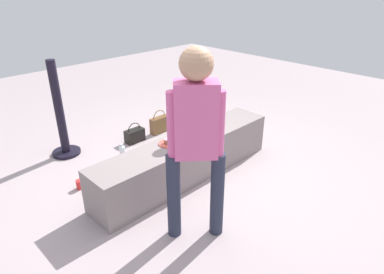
{
  "coord_description": "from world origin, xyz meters",
  "views": [
    {
      "loc": [
        -2.36,
        -2.48,
        2.15
      ],
      "look_at": [
        -0.28,
        -0.38,
        0.74
      ],
      "focal_mm": 31.83,
      "sensor_mm": 36.0,
      "label": 1
    }
  ],
  "objects": [
    {
      "name": "railing_post",
      "position": [
        -0.75,
        1.53,
        0.48
      ],
      "size": [
        0.36,
        0.36,
        1.25
      ],
      "color": "black",
      "rests_on": "ground_plane"
    },
    {
      "name": "gift_bag",
      "position": [
        0.62,
        0.8,
        0.14
      ],
      "size": [
        0.19,
        0.12,
        0.31
      ],
      "color": "#59C6B2",
      "rests_on": "ground_plane"
    },
    {
      "name": "concrete_ledge",
      "position": [
        0.0,
        0.0,
        0.24
      ],
      "size": [
        2.39,
        0.45,
        0.49
      ],
      "primitive_type": "cube",
      "color": "gray",
      "rests_on": "ground_plane"
    },
    {
      "name": "water_bottle_near_gift",
      "position": [
        -0.26,
        0.93,
        0.08
      ],
      "size": [
        0.07,
        0.07,
        0.18
      ],
      "color": "silver",
      "rests_on": "ground_plane"
    },
    {
      "name": "cake_box_white",
      "position": [
        0.92,
        0.42,
        0.06
      ],
      "size": [
        0.39,
        0.34,
        0.12
      ],
      "primitive_type": "cube",
      "rotation": [
        0.0,
        0.0,
        0.25
      ],
      "color": "white",
      "rests_on": "ground_plane"
    },
    {
      "name": "child_seated",
      "position": [
        0.04,
        -0.02,
        0.7
      ],
      "size": [
        0.28,
        0.33,
        0.48
      ],
      "color": "#172F47",
      "rests_on": "concrete_ledge"
    },
    {
      "name": "handbag_black_leather",
      "position": [
        0.12,
        1.19,
        0.1
      ],
      "size": [
        0.28,
        0.13,
        0.29
      ],
      "color": "black",
      "rests_on": "ground_plane"
    },
    {
      "name": "adult_standing",
      "position": [
        -0.61,
        -0.75,
        1.02
      ],
      "size": [
        0.41,
        0.38,
        1.7
      ],
      "color": "#24283C",
      "rests_on": "ground_plane"
    },
    {
      "name": "party_cup_red",
      "position": [
        -1.02,
        0.65,
        0.05
      ],
      "size": [
        0.08,
        0.08,
        0.1
      ],
      "primitive_type": "cylinder",
      "color": "red",
      "rests_on": "ground_plane"
    },
    {
      "name": "ground_plane",
      "position": [
        0.0,
        0.0,
        0.0
      ],
      "size": [
        12.0,
        12.0,
        0.0
      ],
      "primitive_type": "plane",
      "color": "#A59396"
    },
    {
      "name": "water_bottle_far_side",
      "position": [
        0.78,
        0.97,
        0.09
      ],
      "size": [
        0.07,
        0.07,
        0.21
      ],
      "color": "silver",
      "rests_on": "ground_plane"
    },
    {
      "name": "handbag_brown_canvas",
      "position": [
        0.57,
        1.18,
        0.13
      ],
      "size": [
        0.3,
        0.1,
        0.35
      ],
      "color": "brown",
      "rests_on": "ground_plane"
    },
    {
      "name": "cake_plate",
      "position": [
        -0.22,
        0.05,
        0.51
      ],
      "size": [
        0.22,
        0.22,
        0.07
      ],
      "color": "#E0594C",
      "rests_on": "concrete_ledge"
    }
  ]
}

